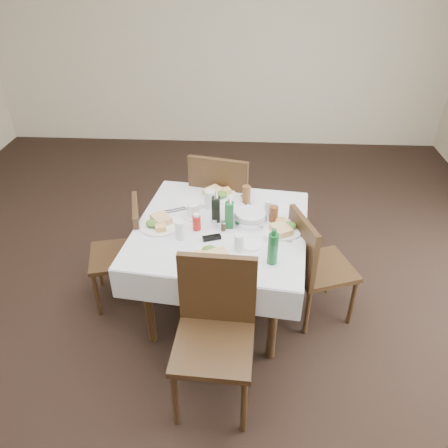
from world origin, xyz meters
name	(u,v)px	position (x,y,z in m)	size (l,w,h in m)	color
ground_plane	(191,320)	(0.00, 0.00, 0.00)	(7.00, 7.00, 0.00)	black
room_shell	(178,98)	(0.00, 0.00, 1.71)	(6.04, 7.04, 2.80)	beige
dining_table	(221,237)	(0.22, 0.17, 0.67)	(1.32, 1.32, 0.76)	black
chair_north	(222,201)	(0.19, 0.82, 0.58)	(0.58, 0.58, 1.02)	black
chair_south	(215,324)	(0.23, -0.56, 0.56)	(0.48, 0.48, 0.97)	black
chair_east	(313,262)	(0.88, 0.12, 0.51)	(0.53, 0.53, 0.89)	black
chair_west	(127,247)	(-0.50, 0.26, 0.48)	(0.49, 0.49, 0.85)	black
meal_north	(218,193)	(0.17, 0.59, 0.79)	(0.27, 0.27, 0.06)	white
meal_south	(211,256)	(0.18, -0.21, 0.79)	(0.27, 0.27, 0.06)	white
meal_east	(283,228)	(0.65, 0.13, 0.78)	(0.27, 0.27, 0.06)	white
meal_west	(159,223)	(-0.21, 0.14, 0.78)	(0.27, 0.27, 0.06)	white
side_plate_a	(194,204)	(0.00, 0.44, 0.77)	(0.16, 0.16, 0.01)	white
side_plate_b	(251,245)	(0.43, -0.05, 0.77)	(0.15, 0.15, 0.01)	white
water_n	(210,199)	(0.12, 0.41, 0.83)	(0.08, 0.08, 0.14)	silver
water_s	(239,243)	(0.36, -0.10, 0.82)	(0.06, 0.06, 0.12)	silver
water_e	(269,208)	(0.56, 0.34, 0.82)	(0.06, 0.06, 0.12)	silver
water_w	(181,230)	(-0.04, 0.01, 0.83)	(0.07, 0.07, 0.13)	silver
iced_tea_a	(246,194)	(0.39, 0.51, 0.83)	(0.06, 0.06, 0.13)	brown
iced_tea_b	(273,215)	(0.59, 0.24, 0.83)	(0.06, 0.06, 0.13)	brown
bread_basket	(250,217)	(0.43, 0.23, 0.80)	(0.24, 0.24, 0.08)	silver
oil_cruet_dark	(216,208)	(0.18, 0.24, 0.87)	(0.06, 0.06, 0.24)	black
oil_cruet_green	(229,214)	(0.28, 0.16, 0.87)	(0.06, 0.06, 0.24)	#175B29
ketchup_bottle	(197,222)	(0.06, 0.12, 0.82)	(0.06, 0.06, 0.12)	#A81612
salt_shaker	(214,223)	(0.18, 0.15, 0.80)	(0.03, 0.03, 0.07)	white
pepper_shaker	(223,226)	(0.24, 0.11, 0.80)	(0.03, 0.03, 0.07)	#39291B
coffee_mug	(194,211)	(0.02, 0.28, 0.81)	(0.14, 0.14, 0.11)	white
sunglasses	(212,238)	(0.17, 0.00, 0.78)	(0.13, 0.08, 0.03)	black
green_bottle	(273,248)	(0.56, -0.22, 0.87)	(0.06, 0.06, 0.25)	#175B29
sugar_caddy	(271,237)	(0.56, 0.02, 0.78)	(0.09, 0.05, 0.04)	white
cutlery_n	(246,201)	(0.39, 0.51, 0.77)	(0.10, 0.21, 0.01)	silver
cutlery_s	(198,258)	(0.10, -0.20, 0.77)	(0.06, 0.16, 0.01)	silver
cutlery_e	(278,238)	(0.61, 0.03, 0.77)	(0.20, 0.10, 0.01)	silver
cutlery_w	(177,210)	(-0.12, 0.35, 0.77)	(0.19, 0.12, 0.01)	silver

